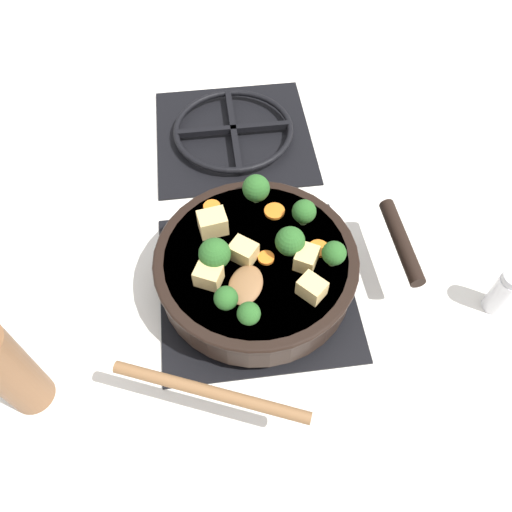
% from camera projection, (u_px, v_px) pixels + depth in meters
% --- Properties ---
extents(ground_plane, '(2.40, 2.40, 0.00)m').
position_uv_depth(ground_plane, '(256.00, 286.00, 0.82)').
color(ground_plane, white).
extents(front_burner_grate, '(0.31, 0.31, 0.03)m').
position_uv_depth(front_burner_grate, '(256.00, 283.00, 0.81)').
color(front_burner_grate, black).
rests_on(front_burner_grate, ground_plane).
extents(rear_burner_grate, '(0.31, 0.31, 0.03)m').
position_uv_depth(rear_burner_grate, '(233.00, 132.00, 1.01)').
color(rear_burner_grate, black).
rests_on(rear_burner_grate, ground_plane).
extents(skillet_pan, '(0.40, 0.31, 0.06)m').
position_uv_depth(skillet_pan, '(257.00, 266.00, 0.77)').
color(skillet_pan, black).
rests_on(skillet_pan, front_burner_grate).
extents(wooden_spoon, '(0.24, 0.25, 0.02)m').
position_uv_depth(wooden_spoon, '(226.00, 344.00, 0.65)').
color(wooden_spoon, brown).
rests_on(wooden_spoon, skillet_pan).
extents(tofu_cube_center_large, '(0.04, 0.05, 0.03)m').
position_uv_depth(tofu_cube_center_large, '(306.00, 258.00, 0.72)').
color(tofu_cube_center_large, '#DBB770').
rests_on(tofu_cube_center_large, skillet_pan).
extents(tofu_cube_near_handle, '(0.05, 0.04, 0.03)m').
position_uv_depth(tofu_cube_near_handle, '(213.00, 223.00, 0.76)').
color(tofu_cube_near_handle, '#DBB770').
rests_on(tofu_cube_near_handle, skillet_pan).
extents(tofu_cube_east_chunk, '(0.05, 0.04, 0.03)m').
position_uv_depth(tofu_cube_east_chunk, '(208.00, 276.00, 0.71)').
color(tofu_cube_east_chunk, '#DBB770').
rests_on(tofu_cube_east_chunk, skillet_pan).
extents(tofu_cube_west_chunk, '(0.05, 0.05, 0.03)m').
position_uv_depth(tofu_cube_west_chunk, '(243.00, 251.00, 0.73)').
color(tofu_cube_west_chunk, '#DBB770').
rests_on(tofu_cube_west_chunk, skillet_pan).
extents(tofu_cube_back_piece, '(0.05, 0.05, 0.03)m').
position_uv_depth(tofu_cube_back_piece, '(312.00, 288.00, 0.69)').
color(tofu_cube_back_piece, '#DBB770').
rests_on(tofu_cube_back_piece, skillet_pan).
extents(broccoli_floret_near_spoon, '(0.03, 0.03, 0.04)m').
position_uv_depth(broccoli_floret_near_spoon, '(226.00, 298.00, 0.67)').
color(broccoli_floret_near_spoon, '#709956').
rests_on(broccoli_floret_near_spoon, skillet_pan).
extents(broccoli_floret_center_top, '(0.03, 0.03, 0.04)m').
position_uv_depth(broccoli_floret_center_top, '(249.00, 314.00, 0.66)').
color(broccoli_floret_center_top, '#709956').
rests_on(broccoli_floret_center_top, skillet_pan).
extents(broccoli_floret_east_rim, '(0.04, 0.04, 0.05)m').
position_uv_depth(broccoli_floret_east_rim, '(290.00, 243.00, 0.72)').
color(broccoli_floret_east_rim, '#709956').
rests_on(broccoli_floret_east_rim, skillet_pan).
extents(broccoli_floret_west_rim, '(0.04, 0.04, 0.04)m').
position_uv_depth(broccoli_floret_west_rim, '(304.00, 212.00, 0.76)').
color(broccoli_floret_west_rim, '#709956').
rests_on(broccoli_floret_west_rim, skillet_pan).
extents(broccoli_floret_north_edge, '(0.04, 0.04, 0.05)m').
position_uv_depth(broccoli_floret_north_edge, '(256.00, 188.00, 0.78)').
color(broccoli_floret_north_edge, '#709956').
rests_on(broccoli_floret_north_edge, skillet_pan).
extents(broccoli_floret_south_cluster, '(0.05, 0.05, 0.05)m').
position_uv_depth(broccoli_floret_south_cluster, '(215.00, 254.00, 0.71)').
color(broccoli_floret_south_cluster, '#709956').
rests_on(broccoli_floret_south_cluster, skillet_pan).
extents(broccoli_floret_mid_floret, '(0.04, 0.04, 0.04)m').
position_uv_depth(broccoli_floret_mid_floret, '(334.00, 253.00, 0.72)').
color(broccoli_floret_mid_floret, '#709956').
rests_on(broccoli_floret_mid_floret, skillet_pan).
extents(carrot_slice_orange_thin, '(0.03, 0.03, 0.01)m').
position_uv_depth(carrot_slice_orange_thin, '(274.00, 211.00, 0.79)').
color(carrot_slice_orange_thin, orange).
rests_on(carrot_slice_orange_thin, skillet_pan).
extents(carrot_slice_near_center, '(0.03, 0.03, 0.01)m').
position_uv_depth(carrot_slice_near_center, '(212.00, 207.00, 0.79)').
color(carrot_slice_near_center, orange).
rests_on(carrot_slice_near_center, skillet_pan).
extents(carrot_slice_edge_slice, '(0.03, 0.03, 0.01)m').
position_uv_depth(carrot_slice_edge_slice, '(319.00, 249.00, 0.75)').
color(carrot_slice_edge_slice, orange).
rests_on(carrot_slice_edge_slice, skillet_pan).
extents(carrot_slice_under_broccoli, '(0.02, 0.02, 0.01)m').
position_uv_depth(carrot_slice_under_broccoli, '(266.00, 258.00, 0.74)').
color(carrot_slice_under_broccoli, orange).
rests_on(carrot_slice_under_broccoli, skillet_pan).
extents(pepper_mill, '(0.06, 0.06, 0.21)m').
position_uv_depth(pepper_mill, '(7.00, 368.00, 0.63)').
color(pepper_mill, brown).
rests_on(pepper_mill, ground_plane).
extents(salt_shaker, '(0.04, 0.04, 0.09)m').
position_uv_depth(salt_shaker, '(503.00, 292.00, 0.76)').
color(salt_shaker, white).
rests_on(salt_shaker, ground_plane).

